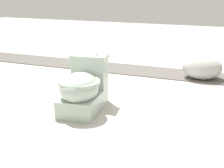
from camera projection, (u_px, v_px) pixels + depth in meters
The scene contains 4 objects.
ground_plane at pixel (91, 100), 3.33m from camera, with size 14.00×14.00×0.00m, color #B7B2A8.
gravel_strip at pixel (164, 73), 4.33m from camera, with size 0.56×8.00×0.01m, color #605B56.
toilet at pixel (83, 89), 2.99m from camera, with size 0.67×0.44×0.52m.
boulder_near at pixel (202, 67), 4.02m from camera, with size 0.50×0.40×0.31m, color #B7B2AD.
Camera 1 is at (2.83, 1.36, 1.16)m, focal length 50.00 mm.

